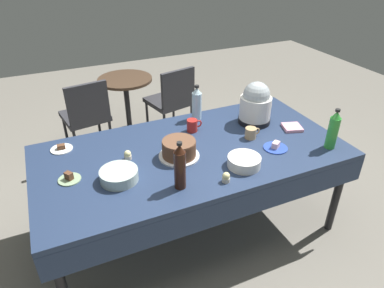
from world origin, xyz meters
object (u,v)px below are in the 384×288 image
(soda_bottle_water, at_px, (197,104))
(cupcake_cocoa, at_px, (226,177))
(cupcake_mint, at_px, (269,104))
(dessert_plate_white, at_px, (62,148))
(ceramic_snack_bowl, at_px, (244,161))
(dessert_plate_sage, at_px, (69,178))
(coffee_mug_red, at_px, (192,125))
(cupcake_vanilla, at_px, (128,155))
(coffee_mug_tan, at_px, (251,133))
(soda_bottle_cola, at_px, (180,167))
(maroon_chair_left, at_px, (86,113))
(slow_cooker, at_px, (256,104))
(soda_bottle_lime_soda, at_px, (333,130))
(frosted_layer_cake, at_px, (179,149))
(round_cafe_table, at_px, (127,97))
(glass_salad_bowl, at_px, (119,175))
(maroon_chair_right, at_px, (172,98))
(potluck_table, at_px, (192,157))
(dessert_plate_cobalt, at_px, (276,147))

(soda_bottle_water, bearing_deg, cupcake_cocoa, -102.84)
(cupcake_mint, bearing_deg, dessert_plate_white, 179.78)
(ceramic_snack_bowl, relative_size, dessert_plate_sage, 1.57)
(dessert_plate_sage, relative_size, coffee_mug_red, 1.13)
(dessert_plate_white, relative_size, cupcake_vanilla, 2.30)
(dessert_plate_white, xyz_separation_m, coffee_mug_tan, (1.33, -0.41, 0.03))
(soda_bottle_cola, relative_size, maroon_chair_left, 0.37)
(slow_cooker, distance_m, soda_bottle_lime_soda, 0.63)
(frosted_layer_cake, bearing_deg, dessert_plate_white, 149.66)
(soda_bottle_water, xyz_separation_m, round_cafe_table, (-0.29, 1.27, -0.39))
(frosted_layer_cake, bearing_deg, soda_bottle_cola, -111.07)
(slow_cooker, bearing_deg, soda_bottle_cola, -148.28)
(cupcake_mint, bearing_deg, dessert_plate_sage, -167.56)
(cupcake_vanilla, xyz_separation_m, round_cafe_table, (0.40, 1.64, -0.28))
(coffee_mug_red, xyz_separation_m, round_cafe_table, (-0.17, 1.45, -0.30))
(dessert_plate_white, xyz_separation_m, soda_bottle_lime_soda, (1.78, -0.76, 0.13))
(glass_salad_bowl, xyz_separation_m, dessert_plate_white, (-0.29, 0.53, -0.03))
(glass_salad_bowl, xyz_separation_m, soda_bottle_cola, (0.32, -0.22, 0.11))
(cupcake_cocoa, bearing_deg, maroon_chair_left, 106.87)
(dessert_plate_sage, distance_m, coffee_mug_tan, 1.33)
(soda_bottle_lime_soda, height_order, maroon_chair_right, soda_bottle_lime_soda)
(frosted_layer_cake, bearing_deg, soda_bottle_lime_soda, -17.52)
(soda_bottle_cola, distance_m, coffee_mug_red, 0.72)
(ceramic_snack_bowl, distance_m, round_cafe_table, 2.07)
(maroon_chair_right, bearing_deg, coffee_mug_red, -103.62)
(slow_cooker, relative_size, soda_bottle_lime_soda, 1.14)
(potluck_table, distance_m, frosted_layer_cake, 0.18)
(slow_cooker, height_order, cupcake_mint, slow_cooker)
(slow_cooker, bearing_deg, cupcake_vanilla, -174.06)
(maroon_chair_right, bearing_deg, slow_cooker, -80.18)
(dessert_plate_sage, relative_size, round_cafe_table, 0.20)
(maroon_chair_left, bearing_deg, soda_bottle_cola, -80.78)
(potluck_table, distance_m, dessert_plate_sage, 0.85)
(cupcake_vanilla, height_order, maroon_chair_right, maroon_chair_right)
(slow_cooker, bearing_deg, maroon_chair_right, 99.82)
(frosted_layer_cake, height_order, cupcake_cocoa, frosted_layer_cake)
(cupcake_vanilla, height_order, round_cafe_table, cupcake_vanilla)
(dessert_plate_cobalt, xyz_separation_m, coffee_mug_tan, (-0.08, 0.20, 0.03))
(cupcake_mint, distance_m, maroon_chair_left, 1.86)
(dessert_plate_sage, distance_m, maroon_chair_right, 1.98)
(ceramic_snack_bowl, relative_size, coffee_mug_tan, 1.79)
(coffee_mug_red, height_order, maroon_chair_left, maroon_chair_left)
(cupcake_vanilla, distance_m, round_cafe_table, 1.71)
(cupcake_cocoa, xyz_separation_m, soda_bottle_cola, (-0.28, 0.07, 0.12))
(cupcake_vanilla, xyz_separation_m, coffee_mug_tan, (0.93, -0.09, 0.01))
(potluck_table, height_order, coffee_mug_red, coffee_mug_red)
(cupcake_vanilla, bearing_deg, cupcake_mint, 12.70)
(coffee_mug_red, bearing_deg, ceramic_snack_bowl, -78.86)
(soda_bottle_water, bearing_deg, frosted_layer_cake, -126.43)
(dessert_plate_sage, relative_size, cupcake_cocoa, 2.10)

